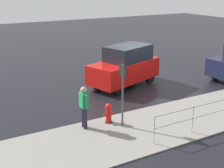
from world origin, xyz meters
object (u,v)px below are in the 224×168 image
moving_hatchback (125,66)px  sign_post (123,87)px  pedestrian (84,104)px  fire_hydrant (109,114)px

moving_hatchback → sign_post: (2.73, 4.21, 0.55)m
pedestrian → sign_post: 1.52m
fire_hydrant → moving_hatchback: bearing=-129.4°
fire_hydrant → sign_post: size_ratio=0.33×
moving_hatchback → fire_hydrant: (3.01, 3.67, -0.63)m
fire_hydrant → sign_post: bearing=117.3°
moving_hatchback → pedestrian: moving_hatchback is taller
fire_hydrant → pedestrian: pedestrian is taller
moving_hatchback → pedestrian: (4.00, 3.64, -0.07)m
sign_post → moving_hatchback: bearing=-123.0°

